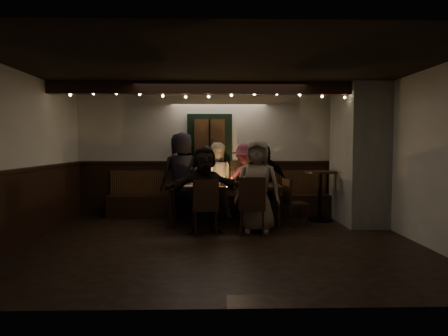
{
  "coord_description": "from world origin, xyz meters",
  "views": [
    {
      "loc": [
        -0.1,
        -6.05,
        1.5
      ],
      "look_at": [
        0.08,
        1.6,
        1.05
      ],
      "focal_mm": 32.0,
      "sensor_mm": 36.0,
      "label": 1
    }
  ],
  "objects_px": {
    "chair_near_left": "(205,204)",
    "person_g": "(257,186)",
    "chair_near_right": "(252,202)",
    "person_a": "(182,175)",
    "person_d": "(246,181)",
    "person_f": "(204,189)",
    "dining_table": "(224,188)",
    "person_e": "(266,182)",
    "chair_end": "(292,199)",
    "person_b": "(204,182)",
    "person_c": "(216,180)",
    "high_top": "(320,189)"
  },
  "relations": [
    {
      "from": "high_top",
      "to": "person_e",
      "type": "xyz_separation_m",
      "value": [
        -1.03,
        0.32,
        0.12
      ]
    },
    {
      "from": "dining_table",
      "to": "chair_end",
      "type": "relative_size",
      "value": 2.43
    },
    {
      "from": "chair_end",
      "to": "person_f",
      "type": "relative_size",
      "value": 0.58
    },
    {
      "from": "person_d",
      "to": "person_f",
      "type": "bearing_deg",
      "value": 48.66
    },
    {
      "from": "chair_near_left",
      "to": "person_d",
      "type": "relative_size",
      "value": 0.61
    },
    {
      "from": "chair_near_right",
      "to": "person_a",
      "type": "distance_m",
      "value": 2.15
    },
    {
      "from": "chair_near_left",
      "to": "person_c",
      "type": "height_order",
      "value": "person_c"
    },
    {
      "from": "person_c",
      "to": "person_d",
      "type": "height_order",
      "value": "person_c"
    },
    {
      "from": "dining_table",
      "to": "person_c",
      "type": "bearing_deg",
      "value": 101.76
    },
    {
      "from": "chair_near_right",
      "to": "high_top",
      "type": "distance_m",
      "value": 1.92
    },
    {
      "from": "chair_near_left",
      "to": "person_c",
      "type": "xyz_separation_m",
      "value": [
        0.19,
        1.64,
        0.25
      ]
    },
    {
      "from": "high_top",
      "to": "person_g",
      "type": "bearing_deg",
      "value": -143.49
    },
    {
      "from": "person_c",
      "to": "person_e",
      "type": "distance_m",
      "value": 1.02
    },
    {
      "from": "chair_end",
      "to": "person_b",
      "type": "relative_size",
      "value": 0.58
    },
    {
      "from": "person_g",
      "to": "person_d",
      "type": "bearing_deg",
      "value": 105.67
    },
    {
      "from": "person_f",
      "to": "dining_table",
      "type": "bearing_deg",
      "value": 51.35
    },
    {
      "from": "person_c",
      "to": "person_g",
      "type": "relative_size",
      "value": 0.97
    },
    {
      "from": "chair_near_right",
      "to": "person_g",
      "type": "relative_size",
      "value": 0.61
    },
    {
      "from": "person_d",
      "to": "person_f",
      "type": "distance_m",
      "value": 1.56
    },
    {
      "from": "chair_near_left",
      "to": "chair_near_right",
      "type": "bearing_deg",
      "value": -1.22
    },
    {
      "from": "chair_near_left",
      "to": "person_f",
      "type": "relative_size",
      "value": 0.63
    },
    {
      "from": "dining_table",
      "to": "chair_end",
      "type": "height_order",
      "value": "dining_table"
    },
    {
      "from": "person_d",
      "to": "person_e",
      "type": "xyz_separation_m",
      "value": [
        0.41,
        0.0,
        -0.02
      ]
    },
    {
      "from": "chair_near_right",
      "to": "person_c",
      "type": "xyz_separation_m",
      "value": [
        -0.59,
        1.66,
        0.22
      ]
    },
    {
      "from": "person_a",
      "to": "person_b",
      "type": "relative_size",
      "value": 1.18
    },
    {
      "from": "chair_near_right",
      "to": "person_b",
      "type": "xyz_separation_m",
      "value": [
        -0.83,
        1.59,
        0.19
      ]
    },
    {
      "from": "person_d",
      "to": "chair_near_left",
      "type": "bearing_deg",
      "value": 53.0
    },
    {
      "from": "chair_near_left",
      "to": "person_g",
      "type": "distance_m",
      "value": 0.96
    },
    {
      "from": "dining_table",
      "to": "person_d",
      "type": "distance_m",
      "value": 0.78
    },
    {
      "from": "person_c",
      "to": "high_top",
      "type": "bearing_deg",
      "value": 169.36
    },
    {
      "from": "dining_table",
      "to": "chair_end",
      "type": "bearing_deg",
      "value": -4.91
    },
    {
      "from": "high_top",
      "to": "person_f",
      "type": "distance_m",
      "value": 2.47
    },
    {
      "from": "dining_table",
      "to": "person_b",
      "type": "relative_size",
      "value": 1.41
    },
    {
      "from": "person_b",
      "to": "person_g",
      "type": "bearing_deg",
      "value": 102.62
    },
    {
      "from": "high_top",
      "to": "person_b",
      "type": "xyz_separation_m",
      "value": [
        -2.29,
        0.34,
        0.12
      ]
    },
    {
      "from": "person_a",
      "to": "person_f",
      "type": "xyz_separation_m",
      "value": [
        0.5,
        -1.44,
        -0.14
      ]
    },
    {
      "from": "chair_near_right",
      "to": "chair_end",
      "type": "relative_size",
      "value": 1.13
    },
    {
      "from": "dining_table",
      "to": "chair_end",
      "type": "xyz_separation_m",
      "value": [
        1.26,
        -0.11,
        -0.2
      ]
    },
    {
      "from": "person_c",
      "to": "chair_near_right",
      "type": "bearing_deg",
      "value": 110.13
    },
    {
      "from": "dining_table",
      "to": "person_e",
      "type": "xyz_separation_m",
      "value": [
        0.87,
        0.63,
        0.06
      ]
    },
    {
      "from": "high_top",
      "to": "person_c",
      "type": "relative_size",
      "value": 0.64
    },
    {
      "from": "chair_end",
      "to": "person_b",
      "type": "distance_m",
      "value": 1.83
    },
    {
      "from": "person_b",
      "to": "person_e",
      "type": "height_order",
      "value": "person_e"
    },
    {
      "from": "person_d",
      "to": "person_g",
      "type": "relative_size",
      "value": 0.96
    },
    {
      "from": "person_f",
      "to": "chair_end",
      "type": "bearing_deg",
      "value": 8.34
    },
    {
      "from": "chair_near_right",
      "to": "person_d",
      "type": "bearing_deg",
      "value": 89.37
    },
    {
      "from": "person_g",
      "to": "person_e",
      "type": "bearing_deg",
      "value": 87.98
    },
    {
      "from": "dining_table",
      "to": "chair_near_right",
      "type": "height_order",
      "value": "chair_near_right"
    },
    {
      "from": "high_top",
      "to": "person_e",
      "type": "bearing_deg",
      "value": 162.48
    },
    {
      "from": "person_a",
      "to": "person_e",
      "type": "relative_size",
      "value": 1.18
    }
  ]
}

